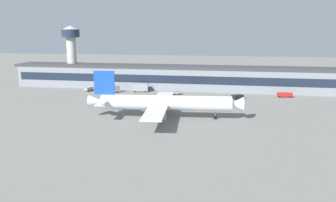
{
  "coord_description": "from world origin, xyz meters",
  "views": [
    {
      "loc": [
        26.07,
        -106.17,
        28.17
      ],
      "look_at": [
        5.1,
        5.29,
        5.0
      ],
      "focal_mm": 36.46,
      "sensor_mm": 36.0,
      "label": 1
    }
  ],
  "objects": [
    {
      "name": "catering_truck",
      "position": [
        -16.27,
        48.46,
        2.29
      ],
      "size": [
        7.48,
        3.54,
        4.15
      ],
      "color": "gray",
      "rests_on": "ground_plane"
    },
    {
      "name": "control_tower",
      "position": [
        -57.7,
        62.95,
        19.52
      ],
      "size": [
        9.31,
        9.31,
        31.24
      ],
      "color": "#B7B7B2",
      "rests_on": "ground_plane"
    },
    {
      "name": "ground_plane",
      "position": [
        0.0,
        0.0,
        0.0
      ],
      "size": [
        600.0,
        600.0,
        0.0
      ],
      "primitive_type": "plane",
      "color": "slate"
    },
    {
      "name": "pushback_tractor",
      "position": [
        28.75,
        38.93,
        1.05
      ],
      "size": [
        5.42,
        4.89,
        1.75
      ],
      "color": "black",
      "rests_on": "ground_plane"
    },
    {
      "name": "baggage_tug",
      "position": [
        1.55,
        43.98,
        1.09
      ],
      "size": [
        4.11,
        3.4,
        1.85
      ],
      "color": "gray",
      "rests_on": "ground_plane"
    },
    {
      "name": "terminal_building",
      "position": [
        0.0,
        59.96,
        5.84
      ],
      "size": [
        169.49,
        15.14,
        11.64
      ],
      "color": "gray",
      "rests_on": "ground_plane"
    },
    {
      "name": "fuel_truck",
      "position": [
        -29.45,
        42.72,
        1.88
      ],
      "size": [
        7.98,
        7.86,
        3.35
      ],
      "color": "gray",
      "rests_on": "ground_plane"
    },
    {
      "name": "airliner",
      "position": [
        4.19,
        1.2,
        5.19
      ],
      "size": [
        51.12,
        43.82,
        15.53
      ],
      "color": "silver",
      "rests_on": "ground_plane"
    },
    {
      "name": "belt_loader",
      "position": [
        49.29,
        46.95,
        1.15
      ],
      "size": [
        6.53,
        2.49,
        1.95
      ],
      "color": "red",
      "rests_on": "ground_plane"
    },
    {
      "name": "follow_me_car",
      "position": [
        -41.18,
        45.61,
        1.09
      ],
      "size": [
        3.17,
        4.77,
        1.85
      ],
      "color": "gray",
      "rests_on": "ground_plane"
    }
  ]
}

